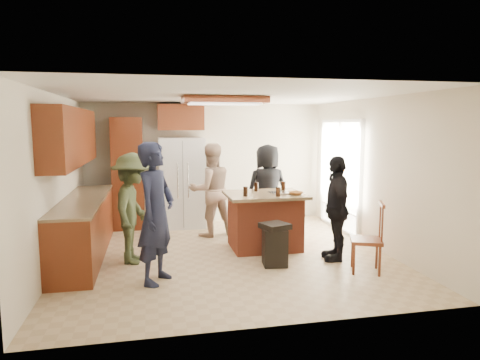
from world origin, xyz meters
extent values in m
plane|color=tan|center=(0.00, 0.00, 0.00)|extent=(5.00, 5.00, 0.00)
plane|color=white|center=(0.00, 0.00, 2.50)|extent=(5.00, 5.00, 0.00)
plane|color=beige|center=(0.00, 2.50, 1.25)|extent=(5.00, 0.00, 5.00)
plane|color=beige|center=(0.00, -2.50, 1.25)|extent=(5.00, 0.00, 5.00)
plane|color=beige|center=(-2.50, 0.00, 1.25)|extent=(0.00, 5.00, 5.00)
plane|color=beige|center=(2.50, 0.00, 1.25)|extent=(0.00, 5.00, 5.00)
cube|color=white|center=(2.48, 1.20, 1.05)|extent=(0.02, 1.60, 2.10)
cube|color=white|center=(2.46, 1.20, 1.05)|extent=(0.08, 1.72, 2.10)
cube|color=maroon|center=(0.00, 0.20, 2.44)|extent=(1.30, 0.70, 0.10)
cube|color=white|center=(0.00, 0.20, 2.38)|extent=(1.10, 0.50, 0.02)
cube|color=olive|center=(4.00, 1.20, -0.05)|extent=(3.00, 3.00, 0.10)
cube|color=#593319|center=(4.70, 1.80, 1.00)|extent=(1.40, 1.60, 2.00)
imported|color=#1A1D34|center=(-1.10, -0.97, 0.92)|extent=(0.75, 0.82, 1.84)
imported|color=tan|center=(-0.08, 1.25, 0.86)|extent=(0.93, 0.68, 1.72)
imported|color=black|center=(0.99, 1.21, 0.85)|extent=(0.89, 0.64, 1.70)
imported|color=black|center=(1.59, -0.55, 0.80)|extent=(0.66, 1.01, 1.60)
imported|color=#394327|center=(-1.43, -0.07, 0.82)|extent=(0.67, 1.14, 1.65)
cube|color=maroon|center=(-2.20, 0.40, 0.44)|extent=(0.60, 3.00, 0.88)
cube|color=#846B4C|center=(-2.20, 0.40, 0.90)|extent=(0.64, 3.00, 0.04)
cube|color=maroon|center=(-2.33, 0.40, 1.88)|extent=(0.35, 3.00, 0.85)
cube|color=maroon|center=(-1.60, 2.20, 1.10)|extent=(0.60, 0.60, 2.20)
cube|color=maroon|center=(-0.55, 2.20, 2.20)|extent=(0.90, 0.60, 0.50)
cube|color=white|center=(-0.55, 2.12, 0.90)|extent=(0.90, 0.72, 1.80)
cube|color=gray|center=(-0.55, 1.75, 0.90)|extent=(0.01, 0.01, 1.71)
cylinder|color=silver|center=(-0.65, 1.73, 0.99)|extent=(0.02, 0.02, 0.70)
cylinder|color=silver|center=(-0.45, 1.73, 0.99)|extent=(0.02, 0.02, 0.70)
cube|color=#9F4029|center=(0.69, 0.25, 0.44)|extent=(1.10, 0.85, 0.88)
cube|color=#7A6446|center=(0.69, 0.25, 0.91)|extent=(1.28, 1.03, 0.05)
cube|color=silver|center=(0.94, 0.20, 0.94)|extent=(0.38, 0.30, 0.02)
imported|color=brown|center=(1.14, 0.00, 0.96)|extent=(0.27, 0.27, 0.05)
cylinder|color=black|center=(0.31, 0.06, 1.01)|extent=(0.07, 0.07, 0.15)
cylinder|color=black|center=(0.60, 0.50, 1.01)|extent=(0.07, 0.07, 0.15)
cylinder|color=black|center=(1.10, 0.53, 1.01)|extent=(0.07, 0.07, 0.15)
cylinder|color=black|center=(0.80, -0.10, 1.01)|extent=(0.07, 0.07, 0.15)
cylinder|color=black|center=(0.31, 0.04, 1.01)|extent=(0.07, 0.07, 0.15)
cube|color=black|center=(0.60, -0.64, 0.28)|extent=(0.38, 0.38, 0.55)
cube|color=black|center=(0.60, -0.64, 0.59)|extent=(0.46, 0.46, 0.08)
cube|color=maroon|center=(1.77, -1.17, 0.45)|extent=(0.55, 0.55, 0.05)
cylinder|color=maroon|center=(1.55, -1.26, 0.22)|extent=(0.05, 0.05, 0.44)
cylinder|color=maroon|center=(1.86, -1.40, 0.22)|extent=(0.05, 0.05, 0.44)
cylinder|color=maroon|center=(1.68, -0.95, 0.22)|extent=(0.05, 0.05, 0.44)
cylinder|color=maroon|center=(1.99, -1.08, 0.22)|extent=(0.05, 0.05, 0.44)
cube|color=maroon|center=(1.95, -1.25, 0.97)|extent=(0.19, 0.38, 0.05)
cylinder|color=maroon|center=(1.90, -1.36, 0.72)|extent=(0.03, 0.03, 0.50)
cylinder|color=maroon|center=(1.99, -1.14, 0.72)|extent=(0.03, 0.03, 0.50)
camera|label=1|loc=(-1.15, -6.50, 2.05)|focal=32.00mm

